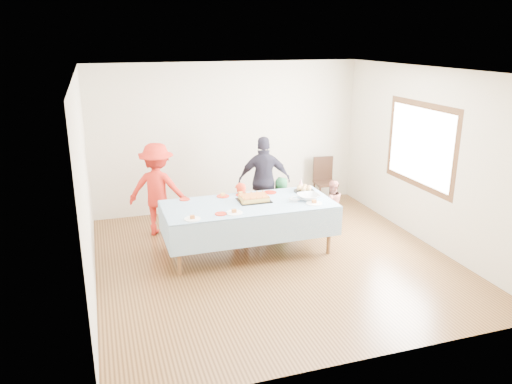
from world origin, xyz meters
TOP-DOWN VIEW (x-y plane):
  - ground at (0.00, 0.00)m, footprint 5.00×5.00m
  - room_walls at (0.05, 0.00)m, footprint 5.04×5.04m
  - party_table at (-0.27, 0.37)m, footprint 2.50×1.10m
  - birthday_cake at (-0.16, 0.46)m, footprint 0.47×0.36m
  - rolls_tray at (0.73, 0.65)m, footprint 0.32×0.32m
  - punch_bowl at (0.64, 0.27)m, footprint 0.33×0.33m
  - party_hat at (0.74, 0.82)m, footprint 0.10×0.10m
  - fork_pile at (0.41, 0.25)m, footprint 0.24×0.18m
  - plate_red_far_a at (-1.14, 0.83)m, footprint 0.16×0.16m
  - plate_red_far_b at (-0.55, 0.80)m, footprint 0.20×0.20m
  - plate_red_far_c at (-0.28, 0.77)m, footprint 0.16×0.16m
  - plate_red_far_d at (0.20, 0.76)m, footprint 0.19×0.19m
  - plate_red_near at (-0.77, 0.04)m, footprint 0.17×0.17m
  - plate_white_left at (-1.19, -0.04)m, footprint 0.22×0.22m
  - plate_white_mid at (-0.59, 0.03)m, footprint 0.24×0.24m
  - plate_white_right at (0.64, 0.06)m, footprint 0.24×0.24m
  - dining_chair at (1.81, 2.15)m, footprint 0.43×0.43m
  - toddler_left at (-0.25, 0.90)m, footprint 0.35×0.24m
  - toddler_mid at (0.64, 1.40)m, footprint 0.47×0.40m
  - toddler_right at (1.35, 0.90)m, footprint 0.43×0.35m
  - adult_left at (-1.45, 1.54)m, footprint 1.12×0.90m
  - adult_right at (0.36, 1.51)m, footprint 0.95×0.58m

SIDE VIEW (x-z plane):
  - ground at x=0.00m, z-range 0.00..0.00m
  - toddler_mid at x=0.64m, z-range 0.00..0.82m
  - toddler_right at x=1.35m, z-range 0.00..0.84m
  - toddler_left at x=-0.25m, z-range 0.00..0.95m
  - dining_chair at x=1.81m, z-range 0.05..0.96m
  - party_table at x=-0.27m, z-range 0.33..1.11m
  - adult_left at x=-1.45m, z-range 0.00..1.52m
  - adult_right at x=0.36m, z-range 0.00..1.52m
  - plate_red_far_a at x=-1.14m, z-range 0.78..0.79m
  - plate_red_far_b at x=-0.55m, z-range 0.78..0.79m
  - plate_red_far_c at x=-0.28m, z-range 0.78..0.79m
  - plate_red_far_d at x=0.20m, z-range 0.78..0.79m
  - plate_red_near at x=-0.77m, z-range 0.78..0.79m
  - plate_white_left at x=-1.19m, z-range 0.78..0.79m
  - plate_white_mid at x=-0.59m, z-range 0.78..0.79m
  - plate_white_right at x=0.64m, z-range 0.78..0.79m
  - fork_pile at x=0.41m, z-range 0.78..0.85m
  - birthday_cake at x=-0.16m, z-range 0.78..0.86m
  - punch_bowl at x=0.64m, z-range 0.78..0.86m
  - rolls_tray at x=0.73m, z-range 0.77..0.87m
  - party_hat at x=0.74m, z-range 0.78..0.95m
  - room_walls at x=0.05m, z-range 0.41..3.13m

